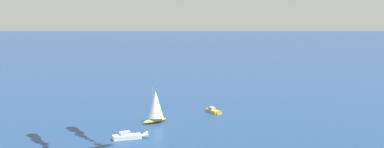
{
  "coord_description": "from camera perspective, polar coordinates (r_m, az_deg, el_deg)",
  "views": [
    {
      "loc": [
        57.5,
        104.73,
        38.49
      ],
      "look_at": [
        -0.02,
        0.25,
        23.18
      ],
      "focal_mm": 44.76,
      "sensor_mm": 36.0,
      "label": 1
    }
  ],
  "objects": [
    {
      "name": "sailboat_inshore",
      "position": [
        169.33,
        -4.37,
        -3.83
      ],
      "size": [
        10.27,
        6.6,
        12.76
      ],
      "color": "gold",
      "rests_on": "ground_plane"
    },
    {
      "name": "motorboat_offshore",
      "position": [
        149.29,
        -7.18,
        -7.35
      ],
      "size": [
        11.06,
        4.47,
        3.12
      ],
      "color": "white",
      "rests_on": "ground_plane"
    },
    {
      "name": "motorboat_mid_cluster",
      "position": [
        185.47,
        2.65,
        -4.45
      ],
      "size": [
        2.39,
        8.93,
        2.59
      ],
      "color": "gold",
      "rests_on": "ground_plane"
    }
  ]
}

